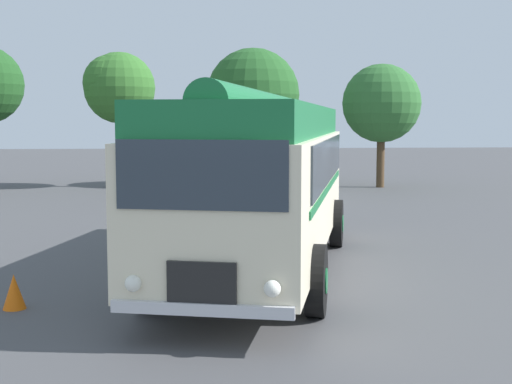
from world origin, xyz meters
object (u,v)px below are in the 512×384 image
(vintage_bus, at_px, (262,175))
(car_near_left, at_px, (204,180))
(car_mid_left, at_px, (286,178))
(traffic_cone, at_px, (14,292))

(vintage_bus, bearing_deg, car_near_left, 95.26)
(vintage_bus, height_order, car_near_left, vintage_bus)
(car_near_left, distance_m, car_mid_left, 3.03)
(vintage_bus, relative_size, car_near_left, 2.43)
(car_near_left, bearing_deg, traffic_cone, -102.74)
(car_mid_left, bearing_deg, traffic_cone, -112.98)
(car_near_left, relative_size, traffic_cone, 7.78)
(car_near_left, height_order, car_mid_left, same)
(vintage_bus, bearing_deg, traffic_cone, -148.89)
(traffic_cone, bearing_deg, vintage_bus, 31.11)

